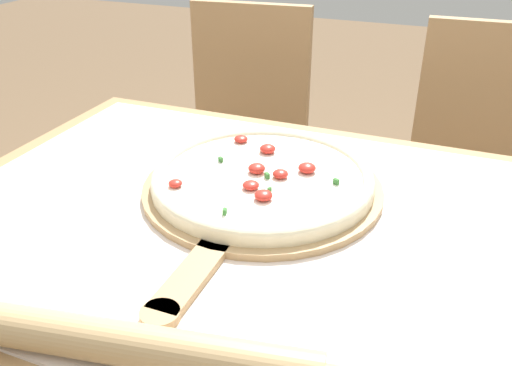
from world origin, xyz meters
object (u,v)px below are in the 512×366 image
at_px(pizza, 263,178).
at_px(chair_left, 243,130).
at_px(pizza_peel, 259,192).
at_px(chair_right, 477,167).
at_px(rolling_pin, 140,346).

relative_size(pizza, chair_left, 0.42).
xyz_separation_m(pizza, chair_left, (-0.34, 0.71, -0.24)).
relative_size(pizza_peel, chair_left, 0.64).
relative_size(pizza, chair_right, 0.42).
bearing_deg(pizza, pizza_peel, -89.93).
relative_size(chair_left, chair_right, 1.00).
xyz_separation_m(rolling_pin, chair_left, (-0.36, 1.12, -0.24)).
bearing_deg(pizza_peel, chair_left, 115.11).
bearing_deg(chair_right, rolling_pin, -109.16).
bearing_deg(pizza, chair_right, 62.86).
distance_m(pizza_peel, chair_right, 0.84).
distance_m(rolling_pin, chair_left, 1.20).
xyz_separation_m(pizza_peel, chair_right, (0.36, 0.73, -0.22)).
bearing_deg(chair_right, chair_left, 178.13).
relative_size(pizza_peel, chair_right, 0.64).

